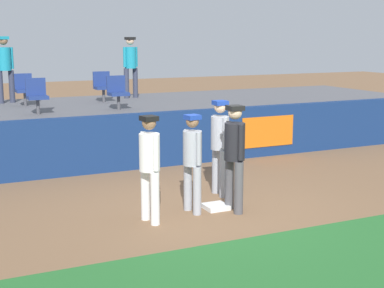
# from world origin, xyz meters

# --- Properties ---
(ground_plane) EXTENTS (60.00, 60.00, 0.00)m
(ground_plane) POSITION_xyz_m (0.00, 0.00, 0.00)
(ground_plane) COLOR brown
(grass_foreground_strip) EXTENTS (18.00, 2.80, 0.01)m
(grass_foreground_strip) POSITION_xyz_m (0.00, -2.86, 0.00)
(grass_foreground_strip) COLOR #26662B
(grass_foreground_strip) RESTS_ON ground_plane
(first_base) EXTENTS (0.40, 0.40, 0.08)m
(first_base) POSITION_xyz_m (0.06, 0.04, 0.04)
(first_base) COLOR white
(first_base) RESTS_ON ground_plane
(player_fielder_home) EXTENTS (0.38, 0.57, 1.77)m
(player_fielder_home) POSITION_xyz_m (-1.24, -0.13, 1.02)
(player_fielder_home) COLOR white
(player_fielder_home) RESTS_ON ground_plane
(player_runner_visitor) EXTENTS (0.35, 0.51, 1.83)m
(player_runner_visitor) POSITION_xyz_m (0.54, 0.81, 1.06)
(player_runner_visitor) COLOR #9EA3AD
(player_runner_visitor) RESTS_ON ground_plane
(player_coach_visitor) EXTENTS (0.36, 0.48, 1.71)m
(player_coach_visitor) POSITION_xyz_m (-0.39, 0.05, 0.99)
(player_coach_visitor) COLOR #9EA3AD
(player_coach_visitor) RESTS_ON ground_plane
(player_umpire) EXTENTS (0.35, 0.52, 1.86)m
(player_umpire) POSITION_xyz_m (0.29, -0.20, 1.08)
(player_umpire) COLOR #4C4C51
(player_umpire) RESTS_ON ground_plane
(field_wall) EXTENTS (18.00, 0.26, 1.29)m
(field_wall) POSITION_xyz_m (0.02, 3.57, 0.64)
(field_wall) COLOR navy
(field_wall) RESTS_ON ground_plane
(bleacher_platform) EXTENTS (18.00, 4.80, 1.21)m
(bleacher_platform) POSITION_xyz_m (0.00, 6.14, 0.60)
(bleacher_platform) COLOR #59595E
(bleacher_platform) RESTS_ON ground_plane
(seat_front_center) EXTENTS (0.47, 0.44, 0.84)m
(seat_front_center) POSITION_xyz_m (-0.14, 5.01, 1.68)
(seat_front_center) COLOR #4C4C51
(seat_front_center) RESTS_ON bleacher_platform
(seat_back_center) EXTENTS (0.47, 0.44, 0.84)m
(seat_back_center) POSITION_xyz_m (-0.01, 6.81, 1.68)
(seat_back_center) COLOR #4C4C51
(seat_back_center) RESTS_ON bleacher_platform
(seat_back_left) EXTENTS (0.45, 0.44, 0.84)m
(seat_back_left) POSITION_xyz_m (-2.13, 6.81, 1.68)
(seat_back_left) COLOR #4C4C51
(seat_back_left) RESTS_ON bleacher_platform
(seat_front_left) EXTENTS (0.46, 0.44, 0.84)m
(seat_front_left) POSITION_xyz_m (-2.11, 5.01, 1.68)
(seat_front_left) COLOR #4C4C51
(seat_front_left) RESTS_ON bleacher_platform
(spectator_hooded) EXTENTS (0.48, 0.42, 1.78)m
(spectator_hooded) POSITION_xyz_m (1.04, 7.45, 2.24)
(spectator_hooded) COLOR #33384C
(spectator_hooded) RESTS_ON bleacher_platform
(spectator_casual) EXTENTS (0.49, 0.42, 1.80)m
(spectator_casual) POSITION_xyz_m (-2.49, 7.66, 2.25)
(spectator_casual) COLOR #33384C
(spectator_casual) RESTS_ON bleacher_platform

